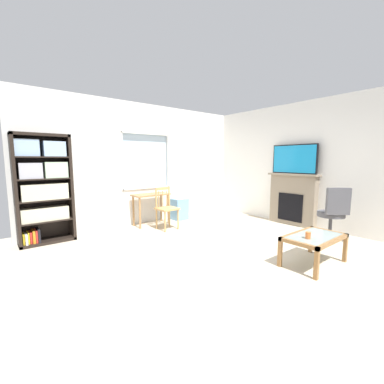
{
  "coord_description": "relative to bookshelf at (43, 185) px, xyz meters",
  "views": [
    {
      "loc": [
        -2.86,
        -2.77,
        1.5
      ],
      "look_at": [
        0.01,
        0.78,
        0.91
      ],
      "focal_mm": 23.67,
      "sensor_mm": 36.0,
      "label": 1
    }
  ],
  "objects": [
    {
      "name": "fireplace",
      "position": [
        4.64,
        -2.13,
        -0.45
      ],
      "size": [
        0.26,
        1.17,
        1.18
      ],
      "color": "gray",
      "rests_on": "ground"
    },
    {
      "name": "coffee_table",
      "position": [
        2.79,
        -3.51,
        -0.68
      ],
      "size": [
        0.94,
        0.56,
        0.42
      ],
      "color": "#8C9E99",
      "rests_on": "ground"
    },
    {
      "name": "sippy_cup",
      "position": [
        2.58,
        -3.52,
        -0.57
      ],
      "size": [
        0.07,
        0.07,
        0.09
      ],
      "primitive_type": "cylinder",
      "color": "orange",
      "rests_on": "coffee_table"
    },
    {
      "name": "office_chair",
      "position": [
        4.13,
        -3.22,
        -0.48
      ],
      "size": [
        0.63,
        0.61,
        1.0
      ],
      "color": "#4C4C51",
      "rests_on": "ground"
    },
    {
      "name": "bookshelf",
      "position": [
        0.0,
        0.0,
        0.0
      ],
      "size": [
        0.9,
        0.38,
        1.94
      ],
      "color": "black",
      "rests_on": "ground"
    },
    {
      "name": "wooden_chair",
      "position": [
        2.18,
        -0.62,
        -0.57
      ],
      "size": [
        0.43,
        0.41,
        0.9
      ],
      "color": "tan",
      "rests_on": "ground"
    },
    {
      "name": "wall_right",
      "position": [
        4.8,
        -2.35,
        0.34
      ],
      "size": [
        0.12,
        5.39,
        2.76
      ],
      "primitive_type": "cube",
      "color": "silver",
      "rests_on": "ground"
    },
    {
      "name": "plastic_drawer_unit",
      "position": [
        2.92,
        -0.06,
        -0.78
      ],
      "size": [
        0.35,
        0.4,
        0.53
      ],
      "primitive_type": "cube",
      "color": "#72ADDB",
      "rests_on": "ground"
    },
    {
      "name": "ground",
      "position": [
        2.11,
        -2.35,
        -1.05
      ],
      "size": [
        6.25,
        6.19,
        0.02
      ],
      "primitive_type": "cube",
      "color": "beige"
    },
    {
      "name": "desk_under_window",
      "position": [
        2.1,
        -0.11,
        -0.46
      ],
      "size": [
        0.83,
        0.41,
        0.72
      ],
      "color": "#A37547",
      "rests_on": "ground"
    },
    {
      "name": "tv",
      "position": [
        4.62,
        -2.13,
        0.47
      ],
      "size": [
        0.06,
        1.04,
        0.65
      ],
      "color": "black",
      "rests_on": "fireplace"
    },
    {
      "name": "wall_back_with_window",
      "position": [
        2.11,
        0.24,
        0.34
      ],
      "size": [
        5.25,
        0.15,
        2.76
      ],
      "color": "silver",
      "rests_on": "ground"
    }
  ]
}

